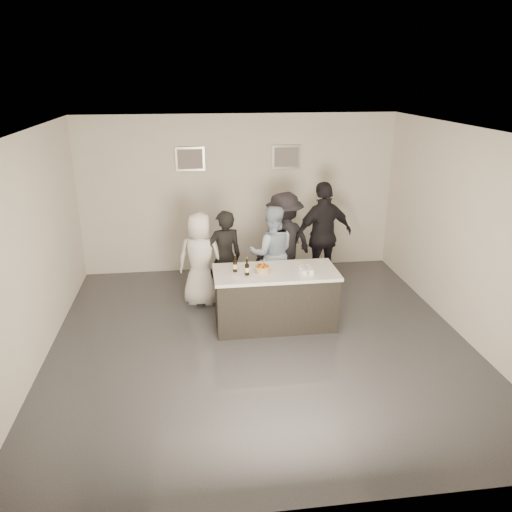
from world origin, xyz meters
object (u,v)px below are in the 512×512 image
at_px(cake, 262,269).
at_px(beer_bottle_a, 235,263).
at_px(beer_bottle_b, 247,267).
at_px(bar_counter, 275,298).
at_px(person_guest_left, 200,259).
at_px(person_main_blue, 272,253).
at_px(person_guest_back, 284,242).
at_px(person_guest_right, 323,235).
at_px(person_main_black, 225,258).

height_order(cake, beer_bottle_a, beer_bottle_a).
bearing_deg(beer_bottle_b, bar_counter, 13.88).
height_order(bar_counter, person_guest_left, person_guest_left).
bearing_deg(person_main_blue, person_guest_left, 4.71).
bearing_deg(beer_bottle_a, person_guest_back, 53.08).
distance_m(person_guest_right, person_guest_back, 0.72).
bearing_deg(person_guest_back, person_main_blue, 26.41).
bearing_deg(person_guest_back, person_main_black, -4.28).
distance_m(person_guest_left, person_guest_back, 1.55).
relative_size(beer_bottle_b, person_guest_right, 0.13).
bearing_deg(person_main_black, person_guest_back, -171.01).
relative_size(beer_bottle_b, person_guest_back, 0.15).
relative_size(beer_bottle_b, person_guest_left, 0.16).
distance_m(person_main_black, person_guest_right, 1.87).
relative_size(cake, beer_bottle_b, 0.86).
bearing_deg(person_guest_back, bar_counter, 47.16).
height_order(bar_counter, person_guest_right, person_guest_right).
xyz_separation_m(cake, person_guest_right, (1.30, 1.40, 0.03)).
height_order(beer_bottle_b, person_guest_right, person_guest_right).
bearing_deg(person_guest_right, person_guest_left, -3.93).
height_order(person_main_black, person_main_blue, person_main_blue).
height_order(beer_bottle_a, person_guest_back, person_guest_back).
xyz_separation_m(cake, beer_bottle_a, (-0.40, 0.06, 0.09)).
bearing_deg(person_guest_back, beer_bottle_b, 33.59).
bearing_deg(person_guest_back, person_guest_left, -11.05).
distance_m(beer_bottle_a, person_main_blue, 1.19).
xyz_separation_m(beer_bottle_b, person_guest_back, (0.83, 1.47, -0.14)).
relative_size(person_main_blue, person_guest_left, 1.04).
relative_size(bar_counter, cake, 8.28).
height_order(person_main_black, person_guest_left, person_main_black).
xyz_separation_m(beer_bottle_b, person_main_blue, (0.54, 1.09, -0.21)).
xyz_separation_m(cake, person_main_blue, (0.30, 0.99, -0.11)).
height_order(person_main_blue, person_guest_right, person_guest_right).
bearing_deg(cake, person_guest_left, 133.44).
height_order(cake, person_guest_back, person_guest_back).
bearing_deg(bar_counter, person_main_blue, 84.02).
bearing_deg(bar_counter, beer_bottle_a, 175.60).
height_order(beer_bottle_a, beer_bottle_b, same).
bearing_deg(person_main_black, cake, 104.58).
relative_size(beer_bottle_a, person_main_black, 0.16).
xyz_separation_m(bar_counter, person_guest_left, (-1.10, 0.93, 0.34)).
xyz_separation_m(beer_bottle_b, person_guest_left, (-0.66, 1.04, -0.24)).
bearing_deg(person_guest_left, cake, 146.79).
relative_size(bar_counter, person_main_black, 1.15).
distance_m(cake, person_guest_back, 1.49).
bearing_deg(bar_counter, person_guest_left, 139.66).
height_order(person_main_blue, person_guest_back, person_guest_back).
relative_size(bar_counter, beer_bottle_a, 7.15).
bearing_deg(person_main_blue, bar_counter, 86.51).
bearing_deg(person_main_blue, beer_bottle_a, 55.40).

